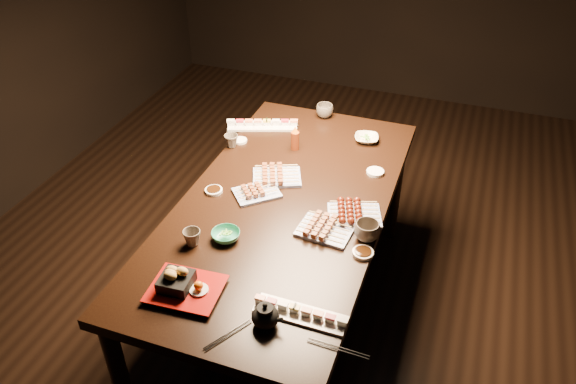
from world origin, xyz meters
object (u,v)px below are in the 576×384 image
Objects in this scene: tempura_tray at (185,283)px; yakitori_plate_center at (257,190)px; sushi_platter_near at (300,312)px; condiment_bottle at (295,138)px; sushi_platter_far at (262,123)px; teacup_near_left at (192,238)px; teacup_mid_right at (367,231)px; teacup_far_left at (231,141)px; yakitori_plate_left at (277,174)px; yakitori_plate_right at (325,227)px; edamame_bowl_cream at (366,139)px; dining_table at (285,263)px; edamame_bowl_green at (226,236)px; teacup_far_right at (325,111)px; teapot at (265,314)px.

yakitori_plate_center is at bearing 84.89° from tempura_tray.
condiment_bottle is (-0.39, 1.07, 0.05)m from sushi_platter_near.
teacup_near_left reaches higher than sushi_platter_far.
teacup_mid_right reaches higher than teacup_far_left.
yakitori_plate_left is at bearing -88.41° from condiment_bottle.
edamame_bowl_cream is at bearing 95.54° from yakitori_plate_right.
teacup_far_left is (-0.42, 0.36, 0.41)m from dining_table.
tempura_tray is at bearing -92.14° from edamame_bowl_green.
yakitori_plate_right is at bearing -37.53° from teacup_far_left.
teacup_mid_right is 0.97m from teacup_far_left.
yakitori_plate_right is at bearing 96.49° from sushi_platter_near.
teacup_far_right reaches higher than sushi_platter_near.
teacup_near_left reaches higher than edamame_bowl_green.
yakitori_plate_right is 0.55m from teapot.
sushi_platter_far reaches higher than dining_table.
yakitori_plate_left is at bearing 142.30° from yakitori_plate_right.
edamame_bowl_cream is 0.47× the size of tempura_tray.
sushi_platter_near is (0.28, -0.62, 0.40)m from dining_table.
teapot is (0.24, -1.53, 0.01)m from teacup_far_right.
teacup_far_left reaches higher than yakitori_plate_right.
tempura_tray is (-0.39, -0.51, 0.02)m from yakitori_plate_right.
teapot is 0.88× the size of condiment_bottle.
teacup_near_left reaches higher than dining_table.
dining_table is 0.42m from yakitori_plate_center.
tempura_tray is 2.30× the size of teapot.
yakitori_plate_left is 0.86× the size of tempura_tray.
condiment_bottle is at bearing 124.66° from yakitori_plate_right.
yakitori_plate_center reaches higher than sushi_platter_far.
sushi_platter_near is at bearing 97.65° from sushi_platter_far.
edamame_bowl_green is (-0.14, -0.32, 0.39)m from dining_table.
edamame_bowl_cream is (0.58, 0.04, -0.01)m from sushi_platter_far.
edamame_bowl_cream is at bearing 103.13° from teacup_mid_right.
teacup_far_right reaches higher than edamame_bowl_cream.
yakitori_plate_center is 2.77× the size of teacup_far_left.
sushi_platter_near is 1.27m from edamame_bowl_cream.
edamame_bowl_cream is 1.35m from teapot.
yakitori_plate_left reaches higher than sushi_platter_far.
tempura_tray reaches higher than teacup_far_right.
sushi_platter_near is 4.57× the size of teacup_near_left.
sushi_platter_near reaches higher than edamame_bowl_green.
dining_table is at bearing -40.46° from teacup_far_left.
edamame_bowl_green is 0.74m from teacup_far_left.
teacup_mid_right is (0.12, 0.49, 0.02)m from sushi_platter_near.
sushi_platter_near is at bearing -104.38° from teacup_mid_right.
dining_table is at bearing 153.45° from yakitori_plate_right.
sushi_platter_far is at bearing 135.75° from teacup_mid_right.
edamame_bowl_green is 0.14m from teacup_near_left.
tempura_tray is (-0.15, -0.65, 0.42)m from dining_table.
tempura_tray is 1.05m from teacup_far_left.
tempura_tray is (-0.44, -0.03, 0.03)m from sushi_platter_near.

